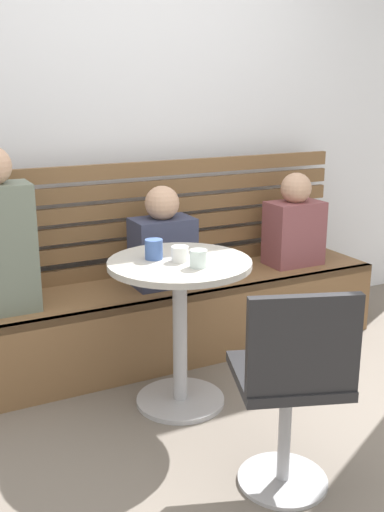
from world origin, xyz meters
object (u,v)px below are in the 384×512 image
object	(u,v)px
white_chair	(292,384)
cup_mug_blue	(154,249)
cafe_table	(180,305)
cup_ceramic_white	(180,254)
person_child_left	(163,243)
cup_glass_short	(198,258)
booth_bench	(161,319)
person_child_middle	(294,225)

from	to	relation	value
white_chair	cup_mug_blue	xyz separation A→B (m)	(-0.16, 0.89, 0.32)
cafe_table	cup_ceramic_white	bearing A→B (deg)	-102.42
person_child_left	cup_ceramic_white	xyz separation A→B (m)	(-0.15, -0.53, 0.09)
white_chair	cup_glass_short	distance (m)	0.75
booth_bench	cup_ceramic_white	bearing A→B (deg)	-104.41
cup_ceramic_white	booth_bench	bearing A→B (deg)	75.59
booth_bench	cup_ceramic_white	size ratio (longest dim) A/B	33.75
person_child_left	white_chair	bearing A→B (deg)	-93.48
person_child_middle	cup_mug_blue	size ratio (longest dim) A/B	6.09
cup_mug_blue	cup_glass_short	xyz separation A→B (m)	(0.13, -0.21, -0.01)
person_child_left	cup_mug_blue	size ratio (longest dim) A/B	5.95
booth_bench	cup_glass_short	distance (m)	0.89
cup_mug_blue	cup_glass_short	size ratio (longest dim) A/B	1.19
booth_bench	person_child_left	xyz separation A→B (m)	(0.01, -0.02, 0.46)
white_chair	cup_ceramic_white	size ratio (longest dim) A/B	10.63
white_chair	booth_bench	bearing A→B (deg)	86.94
person_child_middle	cup_glass_short	bearing A→B (deg)	-146.87
white_chair	cup_mug_blue	distance (m)	0.96
white_chair	person_child_middle	size ratio (longest dim) A/B	1.47
cup_mug_blue	cup_glass_short	world-z (taller)	cup_mug_blue
cup_glass_short	booth_bench	bearing A→B (deg)	80.72
white_chair	person_child_left	size ratio (longest dim) A/B	1.50
white_chair	person_child_left	world-z (taller)	person_child_left
white_chair	cup_glass_short	xyz separation A→B (m)	(-0.04, 0.68, 0.32)
cup_glass_short	cafe_table	bearing A→B (deg)	102.60
booth_bench	white_chair	size ratio (longest dim) A/B	3.18
booth_bench	cup_glass_short	bearing A→B (deg)	-99.28
cafe_table	cup_mug_blue	distance (m)	0.30
booth_bench	person_child_middle	xyz separation A→B (m)	(0.91, -0.01, 0.47)
cafe_table	person_child_left	size ratio (longest dim) A/B	1.31
person_child_left	cup_ceramic_white	distance (m)	0.56
booth_bench	person_child_middle	world-z (taller)	person_child_middle
cafe_table	cup_glass_short	world-z (taller)	cup_glass_short
cup_ceramic_white	cafe_table	bearing A→B (deg)	77.58
white_chair	person_child_left	bearing A→B (deg)	86.52
cup_mug_blue	cup_ceramic_white	bearing A→B (deg)	-42.49
cup_glass_short	white_chair	bearing A→B (deg)	-86.71
cafe_table	person_child_left	xyz separation A→B (m)	(0.15, 0.53, 0.17)
person_child_middle	cup_ceramic_white	bearing A→B (deg)	-152.78
booth_bench	cup_mug_blue	xyz separation A→B (m)	(-0.24, -0.47, 0.57)
person_child_left	cup_glass_short	bearing A→B (deg)	-100.31
cup_glass_short	cup_ceramic_white	xyz separation A→B (m)	(-0.03, 0.13, -0.01)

